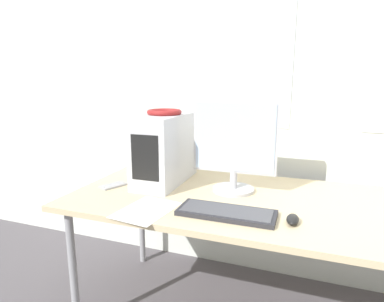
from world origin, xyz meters
TOP-DOWN VIEW (x-y plane):
  - wall_back at (0.00, 1.00)m, footprint 8.00×0.07m
  - desk at (0.00, 0.44)m, footprint 2.48×0.87m
  - pc_tower at (-0.85, 0.55)m, footprint 0.22×0.49m
  - headphones at (-0.85, 0.55)m, footprint 0.19×0.19m
  - monitor_main at (-0.44, 0.52)m, footprint 0.44×0.22m
  - keyboard at (-0.40, 0.20)m, footprint 0.42×0.17m
  - mouse at (-0.12, 0.21)m, footprint 0.05×0.10m
  - cell_phone at (-1.09, 0.36)m, footprint 0.12×0.16m
  - paper_sheet_left at (-0.75, 0.12)m, footprint 0.24×0.32m

SIDE VIEW (x-z plane):
  - desk at x=0.00m, z-range 0.32..1.03m
  - paper_sheet_left at x=-0.75m, z-range 0.71..0.72m
  - cell_phone at x=-1.09m, z-range 0.71..0.72m
  - keyboard at x=-0.40m, z-range 0.71..0.74m
  - mouse at x=-0.12m, z-range 0.71..0.75m
  - pc_tower at x=-0.85m, z-range 0.71..1.10m
  - monitor_main at x=-0.44m, z-range 0.72..1.20m
  - headphones at x=-0.85m, z-range 1.10..1.13m
  - wall_back at x=0.00m, z-range 0.00..2.70m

